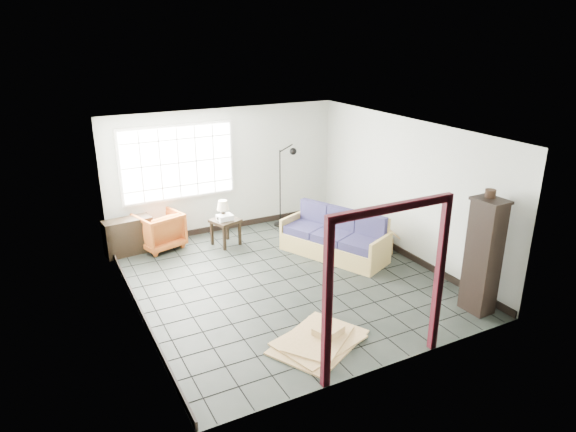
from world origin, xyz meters
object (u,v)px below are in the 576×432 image
futon_sofa (336,239)px  tall_shelf (483,256)px  armchair (159,228)px  side_table (225,224)px

futon_sofa → tall_shelf: size_ratio=1.20×
armchair → tall_shelf: size_ratio=0.45×
armchair → tall_shelf: (3.71, -4.66, 0.51)m
futon_sofa → side_table: size_ratio=3.51×
futon_sofa → armchair: 3.46m
futon_sofa → tall_shelf: tall_shelf is taller
armchair → side_table: (1.21, -0.47, 0.04)m
side_table → tall_shelf: (2.50, -4.18, 0.47)m
armchair → side_table: 1.30m
side_table → tall_shelf: bearing=-59.1°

